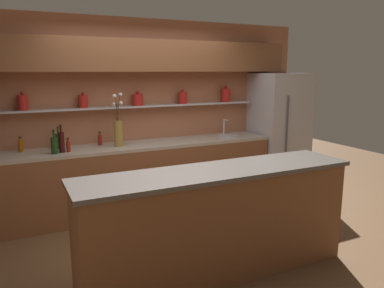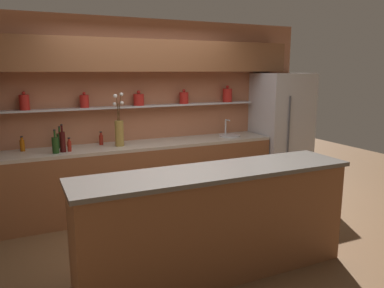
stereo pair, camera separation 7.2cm
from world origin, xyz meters
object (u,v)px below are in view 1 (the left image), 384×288
sink_fixture (228,135)px  bottle_sauce_4 (21,146)px  bottle_wine_3 (54,145)px  bottle_wine_5 (59,141)px  flower_vase (118,130)px  bottle_sauce_2 (100,139)px  bottle_wine_1 (62,142)px  refrigerator (279,132)px  bottle_sauce_0 (68,146)px

sink_fixture → bottle_sauce_4: (-2.85, 0.16, 0.05)m
bottle_wine_3 → bottle_wine_5: bottle_wine_3 is taller
flower_vase → sink_fixture: 1.69m
bottle_sauce_2 → bottle_wine_3: bearing=-153.7°
bottle_wine_3 → bottle_sauce_4: size_ratio=1.54×
bottle_wine_5 → bottle_sauce_4: bearing=180.0°
flower_vase → bottle_wine_1: (-0.72, -0.07, -0.08)m
flower_vase → sink_fixture: size_ratio=2.22×
refrigerator → bottle_wine_3: (-3.41, -0.09, 0.10)m
bottle_sauce_0 → bottle_sauce_2: (0.44, 0.26, 0.00)m
bottle_sauce_4 → sink_fixture: bearing=-3.1°
flower_vase → refrigerator: bearing=-0.4°
sink_fixture → bottle_wine_5: size_ratio=1.11×
flower_vase → bottle_wine_1: size_ratio=2.04×
sink_fixture → flower_vase: bearing=-179.0°
bottle_wine_3 → bottle_sauce_2: bearing=26.3°
refrigerator → bottle_sauce_4: (-3.77, 0.20, 0.07)m
bottle_sauce_4 → bottle_wine_5: (0.44, -0.00, 0.02)m
bottle_sauce_2 → bottle_sauce_4: bottle_sauce_4 is taller
refrigerator → bottle_sauce_4: 3.78m
bottle_sauce_4 → bottle_wine_5: size_ratio=0.66×
flower_vase → bottle_wine_5: (-0.72, 0.19, -0.11)m
bottle_sauce_2 → bottle_wine_3: bottle_wine_3 is taller
flower_vase → sink_fixture: flower_vase is taller
sink_fixture → bottle_sauce_2: bearing=175.2°
bottle_sauce_0 → bottle_wine_1: size_ratio=0.51×
bottle_sauce_0 → bottle_wine_3: size_ratio=0.60×
flower_vase → bottle_sauce_2: bearing=137.4°
bottle_wine_1 → bottle_wine_5: size_ratio=1.21×
refrigerator → bottle_sauce_0: bearing=-179.1°
bottle_wine_1 → bottle_sauce_2: size_ratio=1.90×
sink_fixture → bottle_wine_5: (-2.40, 0.16, 0.08)m
bottle_wine_1 → bottle_wine_3: (-0.09, -0.04, -0.03)m
bottle_sauce_0 → bottle_wine_3: (-0.16, -0.04, 0.03)m
bottle_sauce_0 → bottle_wine_5: size_ratio=0.61×
bottle_wine_1 → bottle_wine_3: bearing=-157.1°
bottle_sauce_0 → bottle_wine_3: bottle_wine_3 is taller
bottle_wine_3 → flower_vase: bearing=7.9°
bottle_sauce_2 → bottle_sauce_4: 0.96m
bottle_sauce_4 → bottle_wine_1: bearing=-30.1°
refrigerator → bottle_sauce_0: 3.25m
flower_vase → bottle_sauce_4: size_ratio=3.72×
sink_fixture → bottle_sauce_0: 2.33m
sink_fixture → bottle_sauce_2: (-1.88, 0.16, 0.05)m
flower_vase → bottle_wine_5: size_ratio=2.46×
bottle_sauce_2 → bottle_sauce_4: (-0.96, -0.00, 0.00)m
bottle_wine_1 → bottle_wine_5: bottle_wine_1 is taller
bottle_wine_1 → bottle_sauce_4: bottle_wine_1 is taller
bottle_wine_5 → bottle_wine_3: bearing=-105.5°
bottle_wine_1 → bottle_wine_3: size_ratio=1.18×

